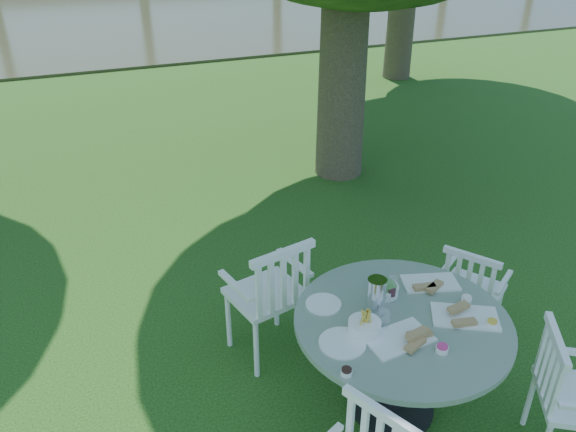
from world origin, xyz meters
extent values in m
plane|color=#12390B|center=(0.00, 0.00, 0.00)|extent=(140.00, 140.00, 0.00)
cylinder|color=black|center=(0.20, -1.19, 0.02)|extent=(0.56, 0.56, 0.04)
cylinder|color=black|center=(0.20, -1.19, 0.39)|extent=(0.12, 0.12, 0.70)
cylinder|color=gray|center=(0.20, -1.19, 0.76)|extent=(1.36, 1.36, 0.04)
cylinder|color=white|center=(1.40, -0.80, 0.21)|extent=(0.03, 0.03, 0.42)
cylinder|color=white|center=(1.20, -0.49, 0.21)|extent=(0.03, 0.03, 0.42)
cylinder|color=white|center=(1.12, -0.98, 0.21)|extent=(0.03, 0.03, 0.42)
cylinder|color=white|center=(0.92, -0.67, 0.21)|extent=(0.03, 0.03, 0.42)
cube|color=white|center=(1.16, -0.73, 0.44)|extent=(0.56, 0.57, 0.04)
cube|color=white|center=(1.01, -0.83, 0.63)|extent=(0.26, 0.38, 0.43)
cylinder|color=white|center=(-0.20, -0.05, 0.25)|extent=(0.04, 0.04, 0.50)
cylinder|color=white|center=(-0.64, -0.15, 0.25)|extent=(0.04, 0.04, 0.50)
cylinder|color=white|center=(-0.12, -0.44, 0.25)|extent=(0.04, 0.04, 0.50)
cylinder|color=white|center=(-0.55, -0.54, 0.25)|extent=(0.04, 0.04, 0.50)
cube|color=white|center=(-0.38, -0.30, 0.52)|extent=(0.60, 0.57, 0.04)
cube|color=white|center=(-0.33, -0.51, 0.76)|extent=(0.51, 0.16, 0.51)
cylinder|color=white|center=(0.94, -1.63, 0.22)|extent=(0.04, 0.04, 0.45)
cube|color=white|center=(0.82, -1.79, 0.68)|extent=(0.28, 0.41, 0.46)
cube|color=white|center=(0.08, -1.34, 0.78)|extent=(0.41, 0.27, 0.01)
cube|color=white|center=(0.57, -1.32, 0.78)|extent=(0.47, 0.41, 0.02)
cube|color=white|center=(0.58, -0.94, 0.78)|extent=(0.42, 0.31, 0.02)
cylinder|color=white|center=(-0.25, -1.25, 0.78)|extent=(0.28, 0.28, 0.01)
cylinder|color=white|center=(-0.19, -0.87, 0.78)|extent=(0.23, 0.23, 0.01)
cylinder|color=white|center=(-0.08, -1.20, 0.82)|extent=(0.20, 0.20, 0.08)
cylinder|color=white|center=(0.23, -0.91, 0.81)|extent=(0.20, 0.20, 0.07)
cylinder|color=silver|center=(0.08, -1.05, 0.90)|extent=(0.12, 0.12, 0.24)
cylinder|color=white|center=(0.24, -0.99, 0.87)|extent=(0.07, 0.07, 0.18)
cylinder|color=white|center=(0.09, -1.09, 0.84)|extent=(0.07, 0.07, 0.12)
cylinder|color=white|center=(0.05, -1.21, 0.84)|extent=(0.07, 0.07, 0.12)
cylinder|color=white|center=(0.25, -1.52, 0.79)|extent=(0.07, 0.07, 0.03)
cylinder|color=white|center=(0.67, -1.45, 0.79)|extent=(0.07, 0.07, 0.03)
cylinder|color=white|center=(0.68, -1.19, 0.79)|extent=(0.07, 0.07, 0.03)
cylinder|color=white|center=(-0.34, -1.48, 0.79)|extent=(0.07, 0.07, 0.03)
camera|label=1|loc=(-1.51, -3.46, 3.01)|focal=35.00mm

